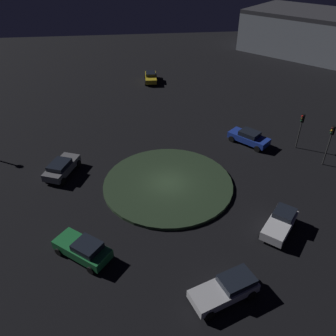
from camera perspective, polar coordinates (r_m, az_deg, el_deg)
name	(u,v)px	position (r m, az deg, el deg)	size (l,w,h in m)	color
ground_plane	(168,185)	(31.81, 0.00, -2.86)	(119.35, 119.35, 0.00)	black
roundabout_island	(168,184)	(31.73, 0.00, -2.66)	(12.12, 12.12, 0.28)	#263823
car_grey	(62,167)	(34.38, -17.55, 0.12)	(4.67, 3.30, 1.46)	slate
car_silver	(227,289)	(23.21, 9.87, -19.45)	(3.20, 4.77, 1.39)	silver
car_blue	(249,137)	(38.89, 13.52, 5.07)	(4.59, 4.36, 1.52)	#1E38A5
car_white	(280,223)	(28.21, 18.43, -8.85)	(4.10, 3.88, 1.47)	white
car_green	(83,249)	(25.70, -14.12, -13.09)	(4.09, 4.52, 1.53)	#1E7238
car_yellow	(151,77)	(55.88, -2.93, 15.12)	(4.60, 2.12, 1.45)	gold
traffic_light_north	(330,138)	(36.59, 25.76, 4.60)	(0.32, 0.37, 4.39)	#2D2D2D
traffic_light_north_near	(301,124)	(38.69, 21.58, 6.88)	(0.36, 0.39, 4.04)	#2D2D2D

